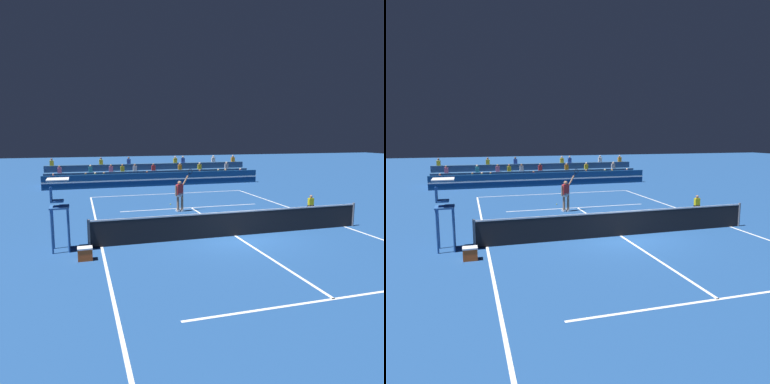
# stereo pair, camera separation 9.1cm
# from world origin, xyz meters

# --- Properties ---
(ground_plane) EXTENTS (120.00, 120.00, 0.00)m
(ground_plane) POSITION_xyz_m (0.00, 0.00, 0.00)
(ground_plane) COLOR navy
(court_lines) EXTENTS (11.10, 23.90, 0.01)m
(court_lines) POSITION_xyz_m (0.00, 0.00, 0.00)
(court_lines) COLOR white
(court_lines) RESTS_ON ground
(tennis_net) EXTENTS (12.00, 0.10, 1.10)m
(tennis_net) POSITION_xyz_m (0.00, 0.00, 0.54)
(tennis_net) COLOR slate
(tennis_net) RESTS_ON ground
(sponsor_banner_wall) EXTENTS (18.00, 0.26, 1.10)m
(sponsor_banner_wall) POSITION_xyz_m (0.00, 16.27, 0.55)
(sponsor_banner_wall) COLOR navy
(sponsor_banner_wall) RESTS_ON ground
(bleacher_stand) EXTENTS (17.97, 2.85, 2.28)m
(bleacher_stand) POSITION_xyz_m (-0.00, 18.81, 0.65)
(bleacher_stand) COLOR navy
(bleacher_stand) RESTS_ON ground
(umpire_chair) EXTENTS (0.76, 0.84, 2.67)m
(umpire_chair) POSITION_xyz_m (-6.98, -0.00, 1.72)
(umpire_chair) COLOR #285699
(umpire_chair) RESTS_ON ground
(ball_kid_courtside) EXTENTS (0.30, 0.36, 0.84)m
(ball_kid_courtside) POSITION_xyz_m (6.34, 3.89, 0.33)
(ball_kid_courtside) COLOR black
(ball_kid_courtside) RESTS_ON ground
(tennis_player) EXTENTS (1.16, 0.46, 2.40)m
(tennis_player) POSITION_xyz_m (-0.89, 5.60, 0.98)
(tennis_player) COLOR #9E7051
(tennis_player) RESTS_ON ground
(tennis_ball) EXTENTS (0.07, 0.07, 0.07)m
(tennis_ball) POSITION_xyz_m (-0.93, 7.69, 0.03)
(tennis_ball) COLOR #C6DB33
(tennis_ball) RESTS_ON ground
(equipment_cooler) EXTENTS (0.50, 0.38, 0.45)m
(equipment_cooler) POSITION_xyz_m (-6.13, -1.36, 0.23)
(equipment_cooler) COLOR #D84C19
(equipment_cooler) RESTS_ON ground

